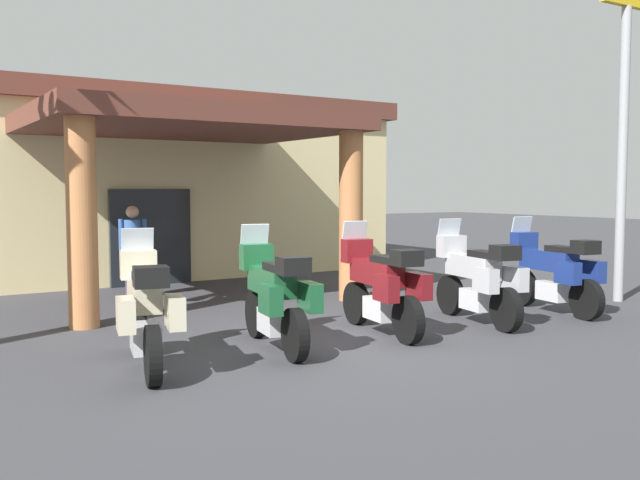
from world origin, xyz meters
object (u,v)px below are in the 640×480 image
(motorcycle_blue, at_px, (554,272))
(pedestrian, at_px, (133,244))
(roadside_sign, at_px, (625,64))
(motel_building, at_px, (110,184))
(motorcycle_cream, at_px, (145,310))
(motorcycle_silver, at_px, (478,279))
(motorcycle_green, at_px, (275,296))
(motorcycle_maroon, at_px, (381,286))

(motorcycle_blue, relative_size, pedestrian, 1.24)
(pedestrian, distance_m, roadside_sign, 9.78)
(motel_building, relative_size, motorcycle_cream, 6.18)
(motorcycle_silver, height_order, roadside_sign, roadside_sign)
(motorcycle_cream, xyz_separation_m, roadside_sign, (9.12, 0.24, 3.68))
(motorcycle_green, bearing_deg, motorcycle_silver, -82.35)
(pedestrian, bearing_deg, roadside_sign, 82.03)
(motorcycle_blue, xyz_separation_m, pedestrian, (-5.60, 5.31, 0.34))
(motorcycle_cream, xyz_separation_m, motorcycle_maroon, (3.54, 0.18, 0.00))
(motorcycle_green, bearing_deg, motorcycle_blue, -81.91)
(motel_building, xyz_separation_m, motorcycle_cream, (-2.36, -10.12, -1.53))
(motorcycle_cream, xyz_separation_m, motorcycle_blue, (7.09, 0.05, 0.00))
(motorcycle_green, relative_size, roadside_sign, 0.34)
(motorcycle_green, distance_m, pedestrian, 5.25)
(motorcycle_green, xyz_separation_m, motorcycle_blue, (5.32, -0.09, 0.00))
(motorcycle_maroon, relative_size, motorcycle_blue, 1.00)
(motel_building, bearing_deg, motorcycle_blue, -65.60)
(motel_building, xyz_separation_m, motorcycle_silver, (2.95, -10.08, -1.53))
(motorcycle_cream, height_order, roadside_sign, roadside_sign)
(motorcycle_blue, bearing_deg, motorcycle_cream, 98.69)
(motorcycle_green, xyz_separation_m, motorcycle_silver, (3.54, -0.09, 0.00))
(pedestrian, xyz_separation_m, roadside_sign, (7.63, -5.12, 3.34))
(motorcycle_maroon, xyz_separation_m, roadside_sign, (5.58, 0.06, 3.68))
(motorcycle_green, relative_size, motorcycle_maroon, 1.00)
(motorcycle_cream, relative_size, motorcycle_green, 0.99)
(motorcycle_green, height_order, motorcycle_maroon, same)
(pedestrian, bearing_deg, motel_building, -164.47)
(motorcycle_cream, height_order, motorcycle_maroon, same)
(motel_building, relative_size, motorcycle_maroon, 6.13)
(motorcycle_silver, bearing_deg, pedestrian, 46.58)
(motorcycle_maroon, distance_m, motorcycle_silver, 1.78)
(motorcycle_green, xyz_separation_m, roadside_sign, (7.35, 0.11, 3.68))
(motorcycle_blue, bearing_deg, roadside_sign, -76.19)
(motorcycle_green, bearing_deg, roadside_sign, -80.13)
(motel_building, height_order, motorcycle_cream, motel_building)
(motorcycle_silver, bearing_deg, motorcycle_green, 99.44)
(motorcycle_cream, relative_size, motorcycle_silver, 1.00)
(motorcycle_cream, relative_size, pedestrian, 1.23)
(motorcycle_blue, bearing_deg, pedestrian, 54.80)
(pedestrian, relative_size, roadside_sign, 0.27)
(pedestrian, bearing_deg, motorcycle_green, 28.97)
(motel_building, distance_m, motorcycle_green, 10.12)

